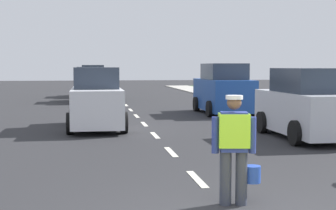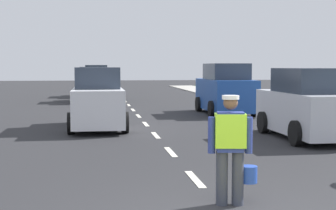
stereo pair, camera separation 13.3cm
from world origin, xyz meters
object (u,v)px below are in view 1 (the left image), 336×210
road_worker (235,144)px  car_parked_curbside (307,106)px  car_parked_far (223,90)px  car_oncoming_third (93,82)px  car_oncoming_second (90,86)px  car_oncoming_lead (96,100)px

road_worker → car_parked_curbside: size_ratio=0.40×
car_parked_far → car_parked_curbside: size_ratio=1.02×
car_parked_far → car_oncoming_third: 14.89m
car_oncoming_second → car_oncoming_lead: bearing=-89.1°
car_parked_far → car_parked_curbside: car_parked_far is taller
car_oncoming_second → car_oncoming_third: 5.27m
car_oncoming_second → car_parked_far: bearing=-55.6°
road_worker → car_oncoming_third: bearing=93.9°
car_oncoming_lead → car_oncoming_third: (0.04, 18.26, 0.06)m
car_parked_curbside → car_oncoming_lead: (-6.05, 3.28, 0.01)m
road_worker → car_oncoming_third: 28.12m
car_oncoming_lead → car_parked_curbside: bearing=-28.5°
car_oncoming_second → car_parked_far: 10.34m
car_parked_far → car_parked_curbside: (0.42, -7.75, -0.08)m
car_oncoming_lead → car_parked_far: bearing=38.4°
car_parked_far → car_oncoming_lead: size_ratio=1.01×
car_parked_curbside → car_oncoming_lead: 6.88m
car_parked_curbside → car_oncoming_third: car_oncoming_third is taller
road_worker → car_oncoming_second: (-2.14, 22.79, 0.03)m
car_parked_far → road_worker: bearing=-104.6°
road_worker → car_oncoming_second: bearing=95.4°
car_oncoming_second → car_parked_far: car_parked_far is taller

